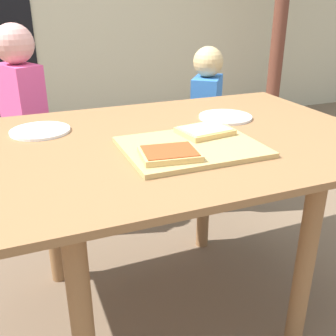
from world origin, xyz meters
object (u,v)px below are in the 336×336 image
pizza_slice_near_left (170,154)px  plate_white_left (40,131)px  cutting_board (191,147)px  plate_white_right (225,117)px  child_right (206,121)px  child_left (25,117)px  dining_table (161,168)px  pizza_slice_far_right (205,131)px

pizza_slice_near_left → plate_white_left: pizza_slice_near_left is taller
cutting_board → plate_white_right: (0.28, 0.27, -0.00)m
plate_white_left → child_right: child_right is taller
pizza_slice_near_left → child_left: 1.14m
dining_table → plate_white_right: 0.38m
cutting_board → child_right: child_right is taller
pizza_slice_near_left → child_left: child_left is taller
dining_table → pizza_slice_far_right: size_ratio=8.11×
pizza_slice_near_left → child_right: 1.17m
cutting_board → child_left: size_ratio=0.39×
plate_white_left → plate_white_right: bearing=-7.4°
cutting_board → child_left: (-0.46, 1.00, -0.11)m
plate_white_right → plate_white_left: same height
cutting_board → plate_white_right: size_ratio=2.02×
pizza_slice_far_right → plate_white_right: 0.27m
pizza_slice_near_left → plate_white_right: (0.38, 0.35, -0.02)m
cutting_board → plate_white_left: cutting_board is taller
pizza_slice_far_right → plate_white_left: size_ratio=0.88×
cutting_board → pizza_slice_far_right: bearing=42.8°
plate_white_right → child_right: (0.24, 0.62, -0.21)m
pizza_slice_near_left → child_right: bearing=57.2°
pizza_slice_near_left → dining_table: bearing=76.1°
pizza_slice_far_right → child_left: size_ratio=0.17×
pizza_slice_near_left → plate_white_right: size_ratio=0.87×
cutting_board → pizza_slice_far_right: pizza_slice_far_right is taller
cutting_board → pizza_slice_near_left: size_ratio=2.31×
pizza_slice_near_left → cutting_board: bearing=34.4°
dining_table → plate_white_left: 0.46m
pizza_slice_near_left → child_left: (-0.36, 1.07, -0.13)m
child_left → child_right: bearing=-6.5°
child_right → dining_table: bearing=-126.9°
cutting_board → child_left: 1.11m
dining_table → child_left: child_left is taller
dining_table → cutting_board: size_ratio=3.53×
pizza_slice_near_left → plate_white_left: size_ratio=0.87×
cutting_board → child_left: child_left is taller
pizza_slice_near_left → plate_white_right: bearing=42.0°
plate_white_left → child_right: bearing=29.0°
pizza_slice_far_right → child_right: bearing=62.2°
plate_white_right → child_left: (-0.74, 0.73, -0.11)m
dining_table → pizza_slice_far_right: pizza_slice_far_right is taller
cutting_board → plate_white_left: (-0.43, 0.37, -0.00)m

